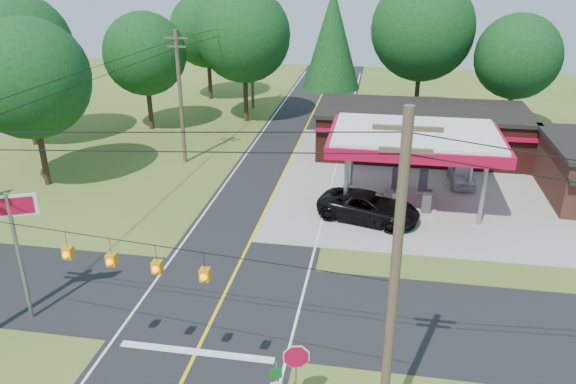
% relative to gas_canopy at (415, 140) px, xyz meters
% --- Properties ---
extents(ground, '(120.00, 120.00, 0.00)m').
position_rel_gas_canopy_xyz_m(ground, '(-9.00, -13.00, -4.27)').
color(ground, '#415F21').
rests_on(ground, ground).
extents(main_highway, '(8.00, 120.00, 0.02)m').
position_rel_gas_canopy_xyz_m(main_highway, '(-9.00, -13.00, -4.26)').
color(main_highway, black).
rests_on(main_highway, ground).
extents(cross_road, '(70.00, 7.00, 0.02)m').
position_rel_gas_canopy_xyz_m(cross_road, '(-9.00, -13.00, -4.25)').
color(cross_road, black).
rests_on(cross_road, ground).
extents(lane_center_yellow, '(0.15, 110.00, 0.00)m').
position_rel_gas_canopy_xyz_m(lane_center_yellow, '(-9.00, -13.00, -4.24)').
color(lane_center_yellow, yellow).
rests_on(lane_center_yellow, main_highway).
extents(gas_canopy, '(10.60, 7.40, 4.88)m').
position_rel_gas_canopy_xyz_m(gas_canopy, '(0.00, 0.00, 0.00)').
color(gas_canopy, gray).
rests_on(gas_canopy, ground).
extents(convenience_store, '(16.40, 7.55, 3.80)m').
position_rel_gas_canopy_xyz_m(convenience_store, '(1.00, 9.98, -2.35)').
color(convenience_store, '#4C1A15').
rests_on(convenience_store, ground).
extents(utility_pole_near_right, '(1.80, 0.30, 11.50)m').
position_rel_gas_canopy_xyz_m(utility_pole_near_right, '(-1.50, -20.00, 1.69)').
color(utility_pole_near_right, '#473828').
rests_on(utility_pole_near_right, ground).
extents(utility_pole_far_left, '(1.80, 0.30, 10.00)m').
position_rel_gas_canopy_xyz_m(utility_pole_far_left, '(-17.00, 5.00, 0.93)').
color(utility_pole_far_left, '#473828').
rests_on(utility_pole_far_left, ground).
extents(utility_pole_north, '(0.30, 0.30, 9.50)m').
position_rel_gas_canopy_xyz_m(utility_pole_north, '(-15.50, 22.00, 0.48)').
color(utility_pole_north, '#473828').
rests_on(utility_pole_north, ground).
extents(overhead_beacons, '(17.04, 2.04, 1.03)m').
position_rel_gas_canopy_xyz_m(overhead_beacons, '(-10.00, -19.00, 1.95)').
color(overhead_beacons, black).
rests_on(overhead_beacons, ground).
extents(treeline_backdrop, '(70.27, 51.59, 13.30)m').
position_rel_gas_canopy_xyz_m(treeline_backdrop, '(-8.18, 11.01, 3.22)').
color(treeline_backdrop, '#332316').
rests_on(treeline_backdrop, ground).
extents(suv_car, '(7.56, 7.56, 1.70)m').
position_rel_gas_canopy_xyz_m(suv_car, '(-2.54, -3.00, -3.42)').
color(suv_car, black).
rests_on(suv_car, ground).
extents(sedan_car, '(4.06, 4.06, 1.37)m').
position_rel_gas_canopy_xyz_m(sedan_car, '(3.67, 4.00, -3.58)').
color(sedan_car, silver).
rests_on(sedan_car, ground).
extents(big_stop_sign, '(2.08, 1.00, 6.06)m').
position_rel_gas_canopy_xyz_m(big_stop_sign, '(-17.00, -15.55, 0.16)').
color(big_stop_sign, gray).
rests_on(big_stop_sign, ground).
extents(octagonal_stop_sign, '(0.96, 0.25, 2.86)m').
position_rel_gas_canopy_xyz_m(octagonal_stop_sign, '(-4.50, -19.01, -2.11)').
color(octagonal_stop_sign, gray).
rests_on(octagonal_stop_sign, ground).
extents(route_sign_post, '(0.40, 0.18, 2.04)m').
position_rel_gas_canopy_xyz_m(route_sign_post, '(-5.20, -19.02, -3.06)').
color(route_sign_post, gray).
rests_on(route_sign_post, ground).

